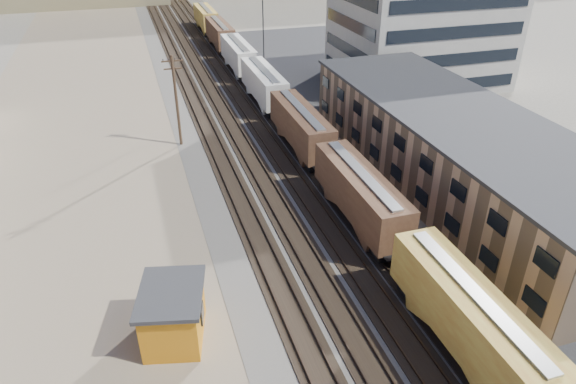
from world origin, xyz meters
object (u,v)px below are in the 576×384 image
object	(u,v)px
utility_pole_north	(176,99)
maintenance_shed	(173,314)
freight_train	(280,102)
parked_car_blue	(423,82)

from	to	relation	value
utility_pole_north	maintenance_shed	xyz separation A→B (m)	(-3.99, -29.05, -3.45)
maintenance_shed	freight_train	bearing A→B (deg)	62.64
maintenance_shed	parked_car_blue	distance (m)	56.00
utility_pole_north	parked_car_blue	size ratio (longest dim) A/B	1.76
maintenance_shed	parked_car_blue	size ratio (longest dim) A/B	1.00
utility_pole_north	freight_train	bearing A→B (deg)	11.17
freight_train	maintenance_shed	xyz separation A→B (m)	(-16.29, -31.48, -0.94)
freight_train	parked_car_blue	distance (m)	25.15
utility_pole_north	parked_car_blue	xyz separation A→B (m)	(36.23, 9.89, -4.51)
freight_train	maintenance_shed	size ratio (longest dim) A/B	21.05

